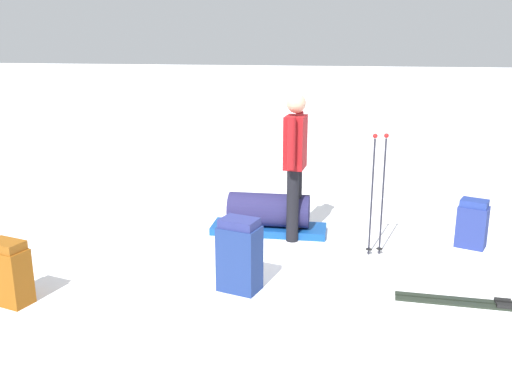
# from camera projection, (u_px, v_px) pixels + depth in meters

# --- Properties ---
(ground_plane) EXTENTS (80.00, 80.00, 0.00)m
(ground_plane) POSITION_uv_depth(u_px,v_px,m) (256.00, 253.00, 6.20)
(ground_plane) COLOR white
(skier_standing) EXTENTS (0.25, 0.57, 1.70)m
(skier_standing) POSITION_uv_depth(u_px,v_px,m) (295.00, 159.00, 6.41)
(skier_standing) COLOR black
(skier_standing) RESTS_ON ground_plane
(ski_pair_near) EXTENTS (1.88, 0.25, 0.05)m
(ski_pair_near) POSITION_uv_depth(u_px,v_px,m) (504.00, 306.00, 4.97)
(ski_pair_near) COLOR black
(ski_pair_near) RESTS_ON ground_plane
(backpack_large_dark) EXTENTS (0.40, 0.31, 0.59)m
(backpack_large_dark) POSITION_uv_depth(u_px,v_px,m) (9.00, 273.00, 4.97)
(backpack_large_dark) COLOR #8B4B11
(backpack_large_dark) RESTS_ON ground_plane
(backpack_bright) EXTENTS (0.38, 0.33, 0.56)m
(backpack_bright) POSITION_uv_depth(u_px,v_px,m) (472.00, 224.00, 6.32)
(backpack_bright) COLOR navy
(backpack_bright) RESTS_ON ground_plane
(backpack_small_spare) EXTENTS (0.43, 0.35, 0.70)m
(backpack_small_spare) POSITION_uv_depth(u_px,v_px,m) (239.00, 255.00, 5.22)
(backpack_small_spare) COLOR navy
(backpack_small_spare) RESTS_ON ground_plane
(ski_poles_planted_near) EXTENTS (0.19, 0.10, 1.34)m
(ski_poles_planted_near) POSITION_uv_depth(u_px,v_px,m) (378.00, 189.00, 5.97)
(ski_poles_planted_near) COLOR #20202B
(ski_poles_planted_near) RESTS_ON ground_plane
(gear_sled) EXTENTS (1.39, 0.47, 0.49)m
(gear_sled) POSITION_uv_depth(u_px,v_px,m) (269.00, 215.00, 6.79)
(gear_sled) COLOR #124490
(gear_sled) RESTS_ON ground_plane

